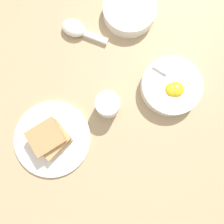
% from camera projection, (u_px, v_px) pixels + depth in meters
% --- Properties ---
extents(ground_plane, '(3.00, 3.00, 0.00)m').
position_uv_depth(ground_plane, '(97.00, 90.00, 0.67)').
color(ground_plane, tan).
extents(egg_bowl, '(0.18, 0.18, 0.07)m').
position_uv_depth(egg_bowl, '(171.00, 86.00, 0.65)').
color(egg_bowl, white).
rests_on(egg_bowl, ground_plane).
extents(toast_plate, '(0.23, 0.23, 0.01)m').
position_uv_depth(toast_plate, '(53.00, 138.00, 0.65)').
color(toast_plate, white).
rests_on(toast_plate, ground_plane).
extents(toast_sandwich, '(0.12, 0.12, 0.05)m').
position_uv_depth(toast_sandwich, '(50.00, 139.00, 0.61)').
color(toast_sandwich, tan).
rests_on(toast_sandwich, toast_plate).
extents(soup_spoon, '(0.15, 0.12, 0.03)m').
position_uv_depth(soup_spoon, '(76.00, 29.00, 0.68)').
color(soup_spoon, white).
rests_on(soup_spoon, ground_plane).
extents(congee_bowl, '(0.17, 0.17, 0.04)m').
position_uv_depth(congee_bowl, '(129.00, 10.00, 0.69)').
color(congee_bowl, white).
rests_on(congee_bowl, ground_plane).
extents(drinking_cup, '(0.07, 0.07, 0.08)m').
position_uv_depth(drinking_cup, '(108.00, 105.00, 0.62)').
color(drinking_cup, silver).
rests_on(drinking_cup, ground_plane).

